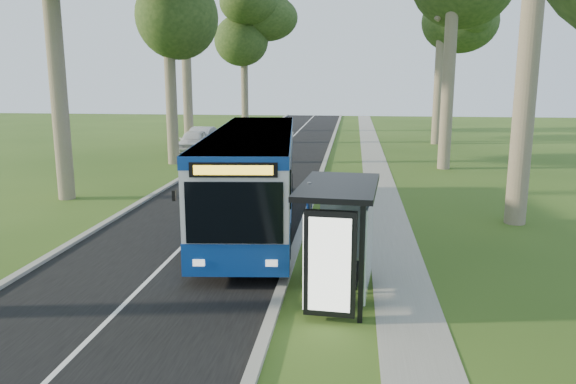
# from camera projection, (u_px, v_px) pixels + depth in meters

# --- Properties ---
(ground) EXTENTS (120.00, 120.00, 0.00)m
(ground) POSITION_uv_depth(u_px,v_px,m) (288.00, 272.00, 15.16)
(ground) COLOR #2D4B17
(ground) RESTS_ON ground
(road) EXTENTS (7.00, 100.00, 0.02)m
(road) POSITION_uv_depth(u_px,v_px,m) (237.00, 193.00, 25.28)
(road) COLOR black
(road) RESTS_ON ground
(kerb_east) EXTENTS (0.25, 100.00, 0.12)m
(kerb_east) POSITION_uv_depth(u_px,v_px,m) (314.00, 194.00, 24.87)
(kerb_east) COLOR #9E9B93
(kerb_east) RESTS_ON ground
(kerb_west) EXTENTS (0.25, 100.00, 0.12)m
(kerb_west) POSITION_uv_depth(u_px,v_px,m) (161.00, 190.00, 25.66)
(kerb_west) COLOR #9E9B93
(kerb_west) RESTS_ON ground
(centre_line) EXTENTS (0.12, 100.00, 0.00)m
(centre_line) POSITION_uv_depth(u_px,v_px,m) (237.00, 193.00, 25.27)
(centre_line) COLOR white
(centre_line) RESTS_ON road
(footpath) EXTENTS (1.50, 100.00, 0.02)m
(footpath) POSITION_uv_depth(u_px,v_px,m) (382.00, 196.00, 24.54)
(footpath) COLOR gray
(footpath) RESTS_ON ground
(bus) EXTENTS (3.90, 12.81, 3.34)m
(bus) POSITION_uv_depth(u_px,v_px,m) (254.00, 177.00, 19.57)
(bus) COLOR silver
(bus) RESTS_ON ground
(bus_stop_sign) EXTENTS (0.11, 0.39, 2.77)m
(bus_stop_sign) POSITION_uv_depth(u_px,v_px,m) (309.00, 226.00, 13.22)
(bus_stop_sign) COLOR gray
(bus_stop_sign) RESTS_ON ground
(bus_shelter) EXTENTS (1.99, 3.33, 2.75)m
(bus_shelter) POSITION_uv_depth(u_px,v_px,m) (344.00, 223.00, 12.63)
(bus_shelter) COLOR black
(bus_shelter) RESTS_ON ground
(litter_bin) EXTENTS (0.58, 0.58, 1.02)m
(litter_bin) POSITION_uv_depth(u_px,v_px,m) (344.00, 217.00, 18.92)
(litter_bin) COLOR black
(litter_bin) RESTS_ON ground
(car_white) EXTENTS (1.95, 4.46, 1.49)m
(car_white) POSITION_uv_depth(u_px,v_px,m) (194.00, 141.00, 38.87)
(car_white) COLOR silver
(car_white) RESTS_ON ground
(car_silver) EXTENTS (1.65, 4.41, 1.44)m
(car_silver) POSITION_uv_depth(u_px,v_px,m) (202.00, 137.00, 41.49)
(car_silver) COLOR #AAADB2
(car_silver) RESTS_ON ground
(tree_west_e) EXTENTS (5.20, 5.20, 14.25)m
(tree_west_e) POSITION_uv_depth(u_px,v_px,m) (244.00, 15.00, 50.92)
(tree_west_e) COLOR #7A6B56
(tree_west_e) RESTS_ON ground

